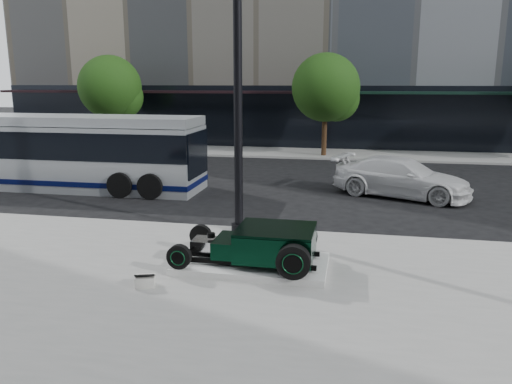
% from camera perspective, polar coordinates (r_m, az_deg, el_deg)
% --- Properties ---
extents(ground, '(120.00, 120.00, 0.00)m').
position_cam_1_polar(ground, '(16.38, 1.29, -2.53)').
color(ground, black).
rests_on(ground, ground).
extents(sidewalk_far, '(70.00, 4.00, 0.12)m').
position_cam_1_polar(sidewalk_far, '(30.00, 5.94, 4.43)').
color(sidewalk_far, gray).
rests_on(sidewalk_far, ground).
extents(street_trees, '(29.80, 3.80, 5.70)m').
position_cam_1_polar(street_trees, '(28.70, 8.26, 11.43)').
color(street_trees, black).
rests_on(street_trees, sidewalk_far).
extents(display_plinth, '(3.40, 1.80, 0.15)m').
position_cam_1_polar(display_plinth, '(11.46, -0.48, -8.20)').
color(display_plinth, silver).
rests_on(display_plinth, sidewalk_near).
extents(hot_rod, '(3.22, 2.00, 0.81)m').
position_cam_1_polar(hot_rod, '(11.24, 1.19, -5.93)').
color(hot_rod, black).
rests_on(hot_rod, display_plinth).
extents(info_plaque, '(0.47, 0.41, 0.31)m').
position_cam_1_polar(info_plaque, '(10.68, -12.55, -9.84)').
color(info_plaque, silver).
rests_on(info_plaque, sidewalk_near).
extents(lamppost, '(0.43, 0.43, 7.75)m').
position_cam_1_polar(lamppost, '(13.59, -2.07, 10.20)').
color(lamppost, black).
rests_on(lamppost, sidewalk_near).
extents(transit_bus, '(12.12, 2.88, 2.92)m').
position_cam_1_polar(transit_bus, '(21.85, -21.91, 4.35)').
color(transit_bus, '#B9BFC3').
rests_on(transit_bus, ground).
extents(white_sedan, '(5.46, 3.71, 1.47)m').
position_cam_1_polar(white_sedan, '(19.49, 16.28, 1.62)').
color(white_sedan, white).
rests_on(white_sedan, ground).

